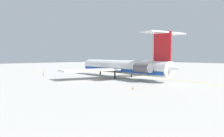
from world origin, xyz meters
TOP-DOWN VIEW (x-y plane):
  - ground at (0.00, 0.00)m, footprint 337.85×337.85m
  - main_jetliner at (-3.12, 5.44)m, footprint 46.42×41.07m
  - ground_crew_near_nose at (20.67, -12.49)m, footprint 0.37×0.26m
  - ground_crew_near_tail at (23.05, 20.52)m, footprint 0.41×0.29m
  - safety_cone_nose at (-21.96, 21.89)m, footprint 0.40×0.40m
  - taxiway_centreline at (-1.82, -3.79)m, footprint 92.00×15.84m

SIDE VIEW (x-z plane):
  - ground at x=0.00m, z-range 0.00..0.00m
  - taxiway_centreline at x=-1.82m, z-range 0.00..0.01m
  - safety_cone_nose at x=-21.96m, z-range 0.00..0.55m
  - ground_crew_near_nose at x=20.67m, z-range 0.22..1.88m
  - ground_crew_near_tail at x=23.05m, z-range 0.24..2.04m
  - main_jetliner at x=-3.12m, z-range -3.07..10.45m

